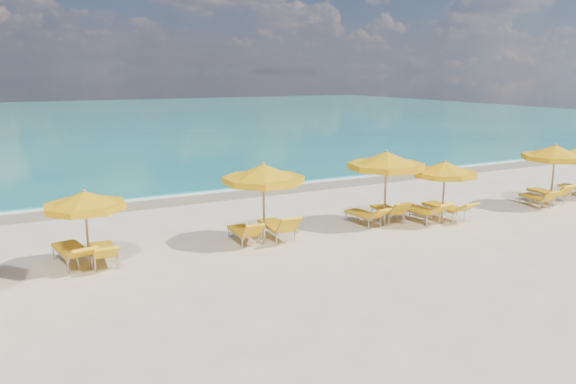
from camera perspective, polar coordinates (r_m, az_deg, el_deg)
name	(u,v)px	position (r m, az deg, el deg)	size (l,w,h in m)	color
ground_plane	(311,241)	(16.81, 2.37, -4.96)	(120.00, 120.00, 0.00)	beige
ocean	(82,120)	(62.63, -20.20, 6.87)	(120.00, 80.00, 0.30)	#167C75
wet_sand_band	(222,194)	(23.31, -6.71, -0.18)	(120.00, 2.60, 0.01)	tan
foam_line	(215,190)	(24.04, -7.39, 0.18)	(120.00, 1.20, 0.03)	white
whitecap_near	(45,170)	(31.37, -23.45, 2.07)	(14.00, 0.36, 0.05)	white
whitecap_far	(243,140)	(41.46, -4.58, 5.25)	(18.00, 0.30, 0.05)	white
umbrella_2	(85,201)	(14.87, -19.95, -0.88)	(2.62, 2.62, 2.08)	tan
umbrella_3	(264,174)	(16.10, -2.50, 1.80)	(3.10, 3.10, 2.41)	tan
umbrella_4	(386,161)	(18.24, 9.96, 3.11)	(2.93, 2.93, 2.50)	tan
umbrella_5	(445,170)	(18.96, 15.65, 2.21)	(2.55, 2.55, 2.13)	tan
umbrella_6	(555,153)	(22.76, 25.51, 3.59)	(2.85, 2.85, 2.37)	tan
lounger_2_left	(73,256)	(15.72, -21.04, -6.09)	(0.97, 2.10, 0.79)	#A5A8AD
lounger_2_right	(104,256)	(15.51, -18.21, -6.19)	(0.71, 1.86, 0.79)	#A5A8AD
lounger_3_left	(244,236)	(16.56, -4.52, -4.48)	(0.63, 1.67, 0.82)	#A5A8AD
lounger_3_right	(277,231)	(16.87, -1.09, -4.01)	(0.75, 1.94, 0.95)	#A5A8AD
lounger_4_left	(364,218)	(18.64, 7.73, -2.67)	(0.74, 1.74, 0.74)	#A5A8AD
lounger_4_right	(388,214)	(19.22, 10.12, -2.24)	(0.85, 1.84, 0.86)	#A5A8AD
lounger_5_left	(419,214)	(19.32, 13.17, -2.24)	(0.89, 2.08, 0.88)	#A5A8AD
lounger_5_right	(445,212)	(19.96, 15.65, -1.94)	(0.80, 2.05, 0.80)	#A5A8AD
lounger_6_left	(536,201)	(22.88, 23.88, -0.87)	(0.81, 1.63, 0.78)	#A5A8AD
lounger_6_right	(547,196)	(23.80, 24.80, -0.40)	(0.80, 1.88, 0.89)	#A5A8AD
lounger_7_left	(576,190)	(25.68, 27.20, 0.14)	(0.65, 1.67, 0.68)	#A5A8AD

